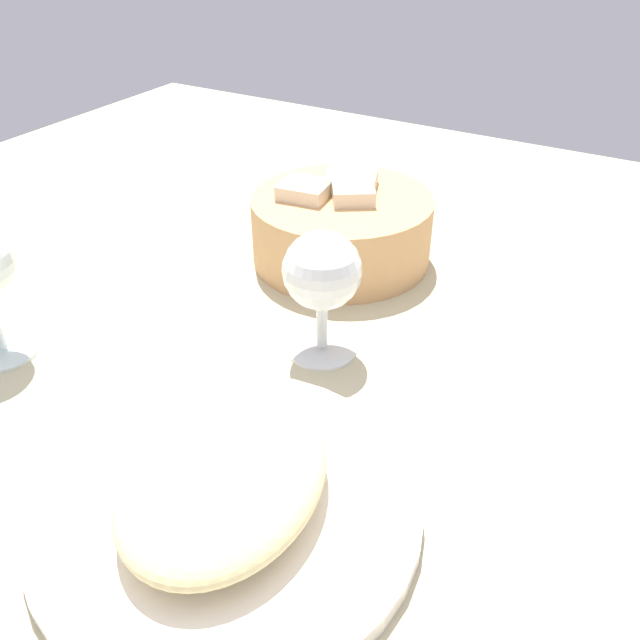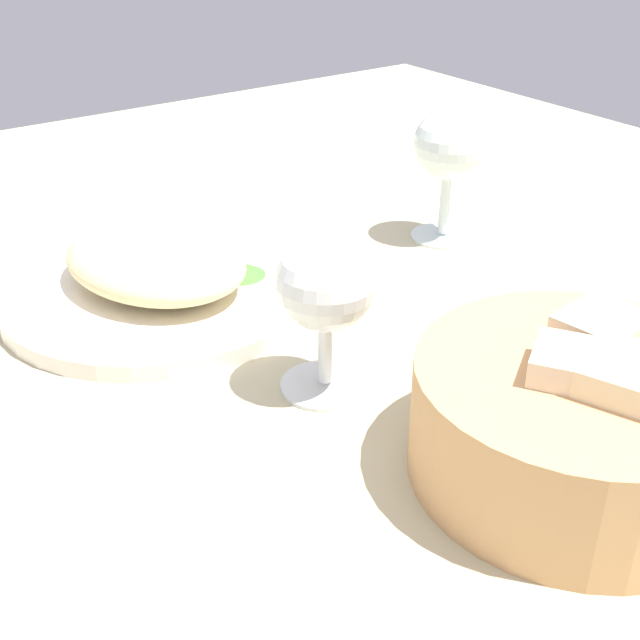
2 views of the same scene
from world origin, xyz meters
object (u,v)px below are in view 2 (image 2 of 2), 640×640
Objects in this scene: wine_glass_near at (325,290)px; wine_glass_far at (449,152)px; plate at (158,291)px; bread_basket at (580,418)px.

wine_glass_far is at bearing 120.88° from wine_glass_near.
plate is at bearing -169.21° from wine_glass_near.
wine_glass_near is at bearing -157.00° from bread_basket.
wine_glass_near is (-15.98, -6.78, 3.70)cm from bread_basket.
bread_basket is 1.54× the size of wine_glass_far.
bread_basket reaches higher than plate.
plate is 20.47cm from wine_glass_near.
wine_glass_near is at bearing -59.12° from wine_glass_far.
plate is at bearing -98.61° from wine_glass_far.
bread_basket is at bearing -30.06° from wine_glass_far.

